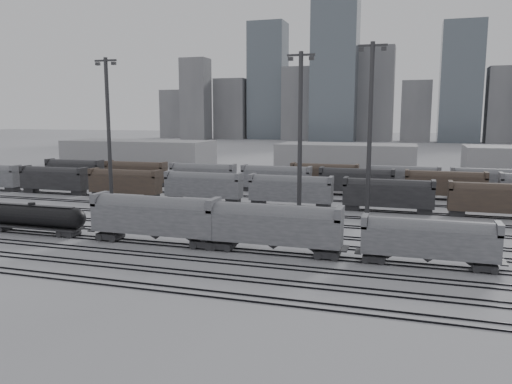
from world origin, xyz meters
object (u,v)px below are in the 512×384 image
(tank_car_b, at_px, (33,216))
(hopper_car_c, at_px, (429,238))
(hopper_car_a, at_px, (155,215))
(light_mast_c, at_px, (300,135))
(hopper_car_b, at_px, (273,224))

(tank_car_b, relative_size, hopper_car_c, 1.18)
(hopper_car_a, bearing_deg, tank_car_b, 180.00)
(tank_car_b, distance_m, hopper_car_c, 52.02)
(hopper_car_a, height_order, hopper_car_c, hopper_car_a)
(hopper_car_c, xyz_separation_m, light_mast_c, (-17.77, 15.84, 10.25))
(hopper_car_c, bearing_deg, hopper_car_b, 180.00)
(hopper_car_a, bearing_deg, light_mast_c, 46.18)
(hopper_car_b, xyz_separation_m, hopper_car_c, (17.37, 0.00, -0.43))
(hopper_car_c, distance_m, light_mast_c, 25.92)
(hopper_car_a, bearing_deg, hopper_car_b, 0.00)
(hopper_car_b, bearing_deg, tank_car_b, 180.00)
(hopper_car_b, bearing_deg, hopper_car_c, 0.00)
(hopper_car_c, bearing_deg, light_mast_c, 138.27)
(tank_car_b, xyz_separation_m, light_mast_c, (34.25, 15.84, 10.99))
(hopper_car_b, bearing_deg, light_mast_c, 91.45)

